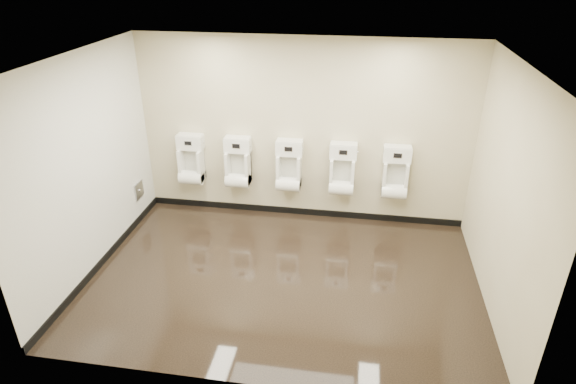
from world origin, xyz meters
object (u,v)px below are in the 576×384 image
(urinal_0, at_px, (191,163))
(urinal_4, at_px, (395,176))
(urinal_2, at_px, (289,169))
(access_panel, at_px, (139,190))
(urinal_3, at_px, (342,173))
(urinal_1, at_px, (238,166))

(urinal_0, bearing_deg, urinal_4, 0.00)
(urinal_2, xyz_separation_m, urinal_4, (1.60, 0.00, 0.00))
(access_panel, height_order, urinal_2, urinal_2)
(urinal_2, bearing_deg, urinal_4, 0.00)
(access_panel, relative_size, urinal_2, 0.32)
(access_panel, relative_size, urinal_3, 0.32)
(urinal_2, height_order, urinal_3, same)
(urinal_2, bearing_deg, access_panel, -169.84)
(urinal_1, height_order, urinal_2, same)
(urinal_0, bearing_deg, urinal_3, 0.00)
(urinal_1, bearing_deg, access_panel, -164.61)
(urinal_1, bearing_deg, urinal_2, 0.00)
(urinal_0, bearing_deg, urinal_2, 0.00)
(access_panel, height_order, urinal_1, urinal_1)
(urinal_1, height_order, urinal_4, same)
(urinal_3, xyz_separation_m, urinal_4, (0.78, 0.00, 0.00))
(urinal_1, xyz_separation_m, urinal_3, (1.61, 0.00, 0.00))
(access_panel, bearing_deg, urinal_4, 6.04)
(access_panel, bearing_deg, urinal_1, 15.39)
(urinal_0, relative_size, urinal_2, 1.00)
(urinal_2, distance_m, urinal_4, 1.60)
(access_panel, xyz_separation_m, urinal_2, (2.30, 0.41, 0.34))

